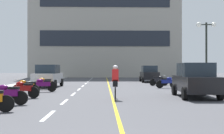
{
  "coord_description": "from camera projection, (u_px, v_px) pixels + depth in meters",
  "views": [
    {
      "loc": [
        -0.19,
        -3.81,
        1.55
      ],
      "look_at": [
        0.33,
        15.39,
        1.62
      ],
      "focal_mm": 48.03,
      "sensor_mm": 36.0,
      "label": 1
    }
  ],
  "objects": [
    {
      "name": "motorcycle_9",
      "position": [
        159.0,
        80.0,
        26.36
      ],
      "size": [
        1.7,
        0.6,
        0.92
      ],
      "color": "black",
      "rests_on": "ground"
    },
    {
      "name": "lane_dash_8",
      "position": [
        90.0,
        80.0,
        37.75
      ],
      "size": [
        0.14,
        2.2,
        0.01
      ],
      "primitive_type": "cube",
      "color": "silver",
      "rests_on": "ground"
    },
    {
      "name": "ground_plane",
      "position": [
        106.0,
        87.0,
        24.8
      ],
      "size": [
        140.0,
        140.0,
        0.0
      ],
      "primitive_type": "plane",
      "color": "#47474C"
    },
    {
      "name": "lane_dash_11",
      "position": [
        93.0,
        77.0,
        49.74
      ],
      "size": [
        0.14,
        2.2,
        0.01
      ],
      "primitive_type": "cube",
      "color": "silver",
      "rests_on": "ground"
    },
    {
      "name": "motorcycle_7",
      "position": [
        44.0,
        83.0,
        21.43
      ],
      "size": [
        1.7,
        0.6,
        0.92
      ],
      "color": "black",
      "rests_on": "ground"
    },
    {
      "name": "curb_left",
      "position": [
        28.0,
        84.0,
        27.61
      ],
      "size": [
        2.4,
        72.0,
        0.12
      ],
      "primitive_type": "cube",
      "color": "#A8A8A3",
      "rests_on": "ground"
    },
    {
      "name": "lane_dash_4",
      "position": [
        79.0,
        89.0,
        21.75
      ],
      "size": [
        0.14,
        2.2,
        0.01
      ],
      "primitive_type": "cube",
      "color": "silver",
      "rests_on": "ground"
    },
    {
      "name": "lane_dash_7",
      "position": [
        88.0,
        82.0,
        33.75
      ],
      "size": [
        0.14,
        2.2,
        0.01
      ],
      "primitive_type": "cube",
      "color": "silver",
      "rests_on": "ground"
    },
    {
      "name": "parked_car_far",
      "position": [
        149.0,
        74.0,
        33.12
      ],
      "size": [
        2.0,
        4.24,
        1.82
      ],
      "color": "black",
      "rests_on": "ground"
    },
    {
      "name": "motorcycle_5",
      "position": [
        26.0,
        87.0,
        17.17
      ],
      "size": [
        1.68,
        0.66,
        0.92
      ],
      "color": "black",
      "rests_on": "ground"
    },
    {
      "name": "lane_dash_3",
      "position": [
        73.0,
        94.0,
        17.75
      ],
      "size": [
        0.14,
        2.2,
        0.01
      ],
      "primitive_type": "cube",
      "color": "silver",
      "rests_on": "ground"
    },
    {
      "name": "motorcycle_8",
      "position": [
        167.0,
        82.0,
        23.09
      ],
      "size": [
        1.7,
        0.6,
        0.92
      ],
      "color": "black",
      "rests_on": "ground"
    },
    {
      "name": "street_lamp_mid",
      "position": [
        206.0,
        39.0,
        21.64
      ],
      "size": [
        1.46,
        0.36,
        4.76
      ],
      "color": "black",
      "rests_on": "curb_right"
    },
    {
      "name": "motorcycle_3",
      "position": [
        8.0,
        94.0,
        12.52
      ],
      "size": [
        1.7,
        0.6,
        0.92
      ],
      "color": "black",
      "rests_on": "ground"
    },
    {
      "name": "motorcycle_4",
      "position": [
        23.0,
        89.0,
        15.37
      ],
      "size": [
        1.69,
        0.63,
        0.92
      ],
      "color": "black",
      "rests_on": "ground"
    },
    {
      "name": "lane_dash_5",
      "position": [
        83.0,
        86.0,
        25.75
      ],
      "size": [
        0.14,
        2.2,
        0.01
      ],
      "primitive_type": "cube",
      "color": "silver",
      "rests_on": "ground"
    },
    {
      "name": "lane_dash_6",
      "position": [
        86.0,
        84.0,
        29.75
      ],
      "size": [
        0.14,
        2.2,
        0.01
      ],
      "primitive_type": "cube",
      "color": "silver",
      "rests_on": "ground"
    },
    {
      "name": "cyclist_rider",
      "position": [
        115.0,
        82.0,
        14.65
      ],
      "size": [
        0.42,
        1.77,
        1.71
      ],
      "color": "black",
      "rests_on": "ground"
    },
    {
      "name": "curb_right",
      "position": [
        183.0,
        84.0,
        28.0
      ],
      "size": [
        2.4,
        72.0,
        0.12
      ],
      "primitive_type": "cube",
      "color": "#A8A8A3",
      "rests_on": "ground"
    },
    {
      "name": "lane_dash_9",
      "position": [
        91.0,
        79.0,
        41.74
      ],
      "size": [
        0.14,
        2.2,
        0.01
      ],
      "primitive_type": "cube",
      "color": "silver",
      "rests_on": "ground"
    },
    {
      "name": "parked_car_near",
      "position": [
        195.0,
        80.0,
        15.82
      ],
      "size": [
        2.11,
        4.29,
        1.82
      ],
      "color": "black",
      "rests_on": "ground"
    },
    {
      "name": "office_building",
      "position": [
        105.0,
        16.0,
        52.68
      ],
      "size": [
        25.23,
        7.82,
        21.34
      ],
      "color": "#9E998E",
      "rests_on": "ground"
    },
    {
      "name": "lane_dash_2",
      "position": [
        65.0,
        102.0,
        13.75
      ],
      "size": [
        0.14,
        2.2,
        0.01
      ],
      "primitive_type": "cube",
      "color": "silver",
      "rests_on": "ground"
    },
    {
      "name": "centre_line_yellow",
      "position": [
        109.0,
        85.0,
        27.81
      ],
      "size": [
        0.12,
        66.0,
        0.01
      ],
      "primitive_type": "cube",
      "color": "gold",
      "rests_on": "ground"
    },
    {
      "name": "lane_dash_1",
      "position": [
        48.0,
        115.0,
        9.76
      ],
      "size": [
        0.14,
        2.2,
        0.01
      ],
      "primitive_type": "cube",
      "color": "silver",
      "rests_on": "ground"
    },
    {
      "name": "lane_dash_10",
      "position": [
        92.0,
        78.0,
        45.74
      ],
      "size": [
        0.14,
        2.2,
        0.01
      ],
      "primitive_type": "cube",
      "color": "silver",
      "rests_on": "ground"
    },
    {
      "name": "motorcycle_6",
      "position": [
        43.0,
        85.0,
        19.32
      ],
      "size": [
        1.66,
        0.73,
        0.92
      ],
      "color": "black",
      "rests_on": "ground"
    },
    {
      "name": "parked_car_mid",
      "position": [
        48.0,
        76.0,
        24.45
      ],
      "size": [
        2.07,
        4.27,
        1.82
      ],
      "color": "black",
      "rests_on": "ground"
    }
  ]
}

